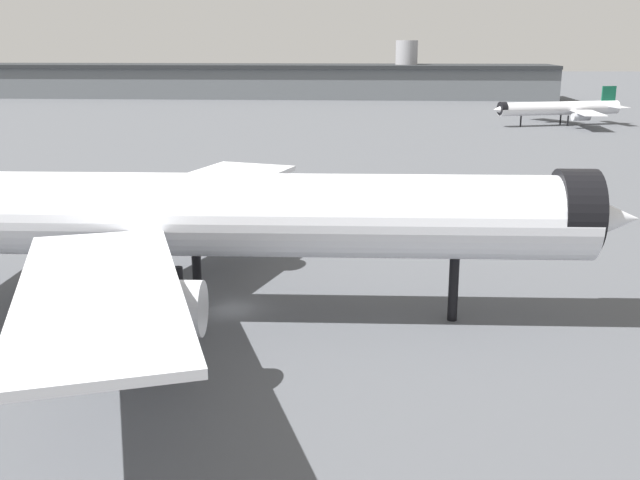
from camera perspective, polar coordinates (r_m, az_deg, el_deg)
The scene contains 7 objects.
ground at distance 59.67m, azimuth -6.76°, elevation -5.28°, with size 900.00×900.00×0.00m, color #4C4F54.
airliner_near_gate at distance 56.03m, azimuth -7.83°, elevation 1.78°, with size 61.68×56.37×17.91m.
airliner_far_taxiway at distance 195.44m, azimuth 17.79°, elevation 9.49°, with size 35.20×31.59×9.36m.
terminal_building at distance 278.22m, azimuth -6.00°, elevation 11.95°, with size 225.35×34.48×20.14m.
service_truck_front at distance 93.00m, azimuth -5.83°, elevation 3.15°, with size 5.91×3.75×3.00m.
traffic_cone_near_nose at distance 83.23m, azimuth 12.25°, elevation 0.62°, with size 0.62×0.62×0.77m, color #F2600C.
traffic_cone_wingtip at distance 93.16m, azimuth -15.36°, elevation 1.92°, with size 0.53×0.53×0.67m, color #F2600C.
Camera 1 is at (7.83, -55.45, 20.60)m, focal length 42.13 mm.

